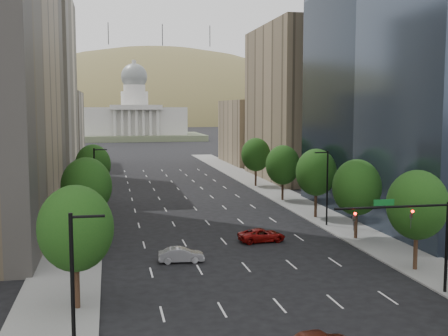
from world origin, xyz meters
TOP-DOWN VIEW (x-y plane):
  - sidewalk_left at (-15.50, 60.00)m, footprint 6.00×200.00m
  - sidewalk_right at (15.50, 60.00)m, footprint 6.00×200.00m
  - midrise_cream_left at (-25.00, 103.00)m, footprint 14.00×30.00m
  - filler_left at (-25.00, 136.00)m, footprint 14.00×26.00m
  - parking_tan_right at (25.00, 100.00)m, footprint 14.00×30.00m
  - filler_right at (25.00, 133.00)m, footprint 14.00×26.00m
  - tree_right_1 at (14.00, 36.00)m, footprint 5.20×5.20m
  - tree_right_2 at (14.00, 48.00)m, footprint 5.20×5.20m
  - tree_right_3 at (14.00, 60.00)m, footprint 5.20×5.20m
  - tree_right_4 at (14.00, 74.00)m, footprint 5.20×5.20m
  - tree_right_5 at (14.00, 90.00)m, footprint 5.20×5.20m
  - tree_left_0 at (-14.00, 32.00)m, footprint 5.20×5.20m
  - tree_left_1 at (-14.00, 52.00)m, footprint 5.20×5.20m
  - tree_left_2 at (-14.00, 78.00)m, footprint 5.20×5.20m
  - streetlight_rn at (13.44, 55.00)m, footprint 1.70×0.20m
  - streetlight_ls at (-13.44, 20.00)m, footprint 1.70×0.20m
  - streetlight_ln at (-13.44, 65.00)m, footprint 1.70×0.20m
  - traffic_signal at (10.53, 30.00)m, footprint 9.12×0.40m
  - capitol at (0.00, 249.71)m, footprint 60.00×40.00m
  - foothills at (34.67, 599.39)m, footprint 720.00×413.00m
  - car_silver at (-5.41, 42.72)m, footprint 4.23×1.72m
  - car_red_far at (3.89, 48.99)m, footprint 5.18×2.80m

SIDE VIEW (x-z plane):
  - foothills at x=34.67m, z-range -169.28..93.72m
  - sidewalk_left at x=-15.50m, z-range 0.00..0.15m
  - sidewalk_right at x=15.50m, z-range 0.00..0.15m
  - car_silver at x=-5.41m, z-range 0.00..1.37m
  - car_red_far at x=3.89m, z-range 0.00..1.38m
  - streetlight_rn at x=13.44m, z-range 0.34..9.34m
  - streetlight_ls at x=-13.44m, z-range 0.34..9.34m
  - streetlight_ln at x=-13.44m, z-range 0.34..9.34m
  - traffic_signal at x=10.53m, z-range 1.49..8.86m
  - tree_right_4 at x=14.00m, z-range 1.23..9.69m
  - tree_right_2 at x=14.00m, z-range 1.30..9.91m
  - tree_left_2 at x=-14.00m, z-range 1.34..10.02m
  - tree_right_1 at x=14.00m, z-range 1.37..10.12m
  - tree_right_5 at x=14.00m, z-range 1.37..10.12m
  - tree_left_0 at x=-14.00m, z-range 1.37..10.12m
  - tree_right_3 at x=14.00m, z-range 1.44..10.34m
  - tree_left_1 at x=-14.00m, z-range 1.48..10.45m
  - filler_right at x=25.00m, z-range 0.00..16.00m
  - capitol at x=0.00m, z-range -9.02..26.18m
  - filler_left at x=-25.00m, z-range 0.00..18.00m
  - parking_tan_right at x=25.00m, z-range 0.00..30.00m
  - midrise_cream_left at x=-25.00m, z-range 0.00..35.00m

